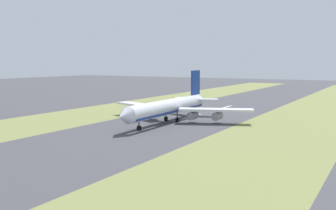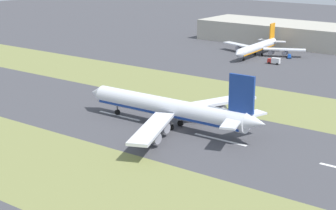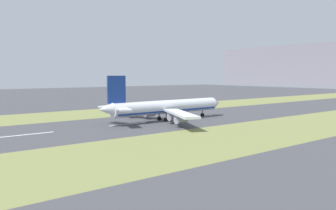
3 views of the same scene
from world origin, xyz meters
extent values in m
plane|color=#424247|center=(0.00, 0.00, 0.00)|extent=(800.00, 800.00, 0.00)
cube|color=olive|center=(-45.00, 0.00, 0.00)|extent=(40.00, 600.00, 0.01)
cube|color=olive|center=(45.00, 0.00, 0.00)|extent=(40.00, 600.00, 0.01)
cube|color=silver|center=(0.00, -54.59, 0.01)|extent=(1.20, 18.00, 0.01)
cube|color=silver|center=(0.00, -14.59, 0.01)|extent=(1.20, 18.00, 0.01)
cube|color=silver|center=(0.00, 25.41, 0.01)|extent=(1.20, 18.00, 0.01)
cylinder|color=silver|center=(0.86, 5.41, 6.20)|extent=(6.90, 56.09, 6.00)
cone|color=silver|center=(0.37, 35.91, 6.20)|extent=(5.96, 5.09, 5.88)
cone|color=silver|center=(1.36, -25.59, 7.00)|extent=(5.20, 6.08, 5.10)
cube|color=navy|center=(0.86, 5.41, 4.55)|extent=(6.56, 53.84, 0.70)
cube|color=silver|center=(-16.52, -2.09, 5.30)|extent=(29.05, 16.82, 0.90)
cube|color=silver|center=(18.48, -1.53, 5.30)|extent=(29.22, 16.03, 0.90)
cylinder|color=#93939E|center=(-8.07, 1.27, 2.85)|extent=(3.28, 4.85, 3.20)
cylinder|color=#93939E|center=(-17.01, -2.38, 2.85)|extent=(3.28, 4.85, 3.20)
cylinder|color=#93939E|center=(9.93, 1.55, 2.85)|extent=(3.28, 4.85, 3.20)
cylinder|color=#93939E|center=(18.98, -1.80, 2.85)|extent=(3.28, 4.85, 3.20)
cube|color=navy|center=(1.28, -20.59, 14.70)|extent=(0.93, 8.01, 11.00)
cube|color=silver|center=(-4.22, -20.68, 7.20)|extent=(10.89, 7.40, 0.60)
cube|color=silver|center=(6.78, -20.50, 7.20)|extent=(10.85, 7.14, 0.60)
cylinder|color=#59595E|center=(0.52, 26.69, 2.50)|extent=(0.50, 0.50, 3.20)
cylinder|color=black|center=(0.52, 26.69, 0.90)|extent=(0.93, 1.81, 1.80)
cylinder|color=#59595E|center=(-1.69, 2.37, 2.50)|extent=(0.50, 0.50, 3.20)
cylinder|color=black|center=(-1.69, 2.37, 0.90)|extent=(0.93, 1.81, 1.80)
cylinder|color=#59595E|center=(3.51, 2.45, 2.50)|extent=(0.50, 0.50, 3.20)
cylinder|color=black|center=(3.51, 2.45, 0.90)|extent=(0.93, 1.81, 1.80)
camera|label=1|loc=(-75.39, 140.13, 24.17)|focal=42.00mm
camera|label=2|loc=(-133.90, -97.27, 54.98)|focal=60.00mm
camera|label=3|loc=(118.37, -82.05, 20.50)|focal=35.00mm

